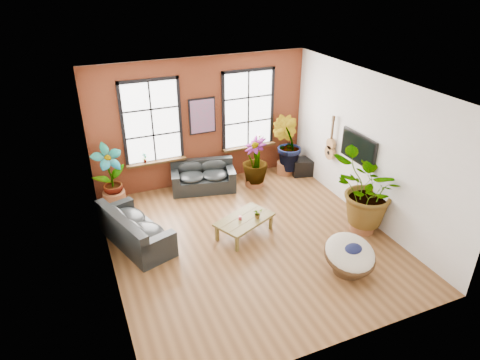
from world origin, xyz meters
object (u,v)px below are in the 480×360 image
at_px(sofa_back, 203,177).
at_px(coffee_table, 244,220).
at_px(papasan_chair, 350,255).
at_px(sofa_left, 133,230).

bearing_deg(sofa_back, coffee_table, -73.89).
bearing_deg(papasan_chair, coffee_table, 123.77).
relative_size(sofa_left, papasan_chair, 2.03).
height_order(coffee_table, papasan_chair, papasan_chair).
bearing_deg(papasan_chair, sofa_left, 144.19).
distance_m(sofa_left, coffee_table, 2.48).
relative_size(sofa_back, papasan_chair, 1.70).
bearing_deg(coffee_table, sofa_left, 140.62).
bearing_deg(sofa_left, papasan_chair, -143.20).
xyz_separation_m(sofa_left, coffee_table, (2.40, -0.62, 0.01)).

